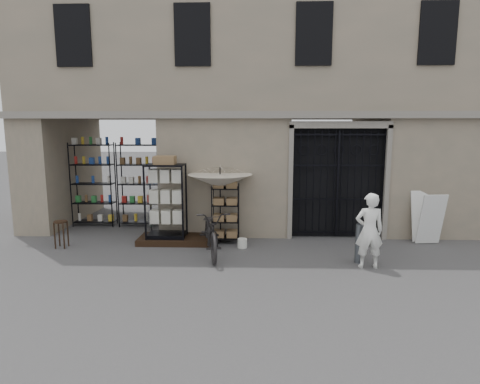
{
  "coord_description": "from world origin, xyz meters",
  "views": [
    {
      "loc": [
        -0.49,
        -8.4,
        2.94
      ],
      "look_at": [
        -0.8,
        1.4,
        1.35
      ],
      "focal_mm": 30.0,
      "sensor_mm": 36.0,
      "label": 1
    }
  ],
  "objects_px": {
    "wooden_stool": "(61,234)",
    "easel_sign": "(427,218)",
    "market_umbrella": "(220,178)",
    "steel_bollard": "(359,243)",
    "shopkeeper": "(367,267)",
    "display_cabinet": "(166,205)",
    "white_bucket": "(242,243)",
    "bicycle": "(211,254)",
    "wire_rack": "(226,214)"
  },
  "relations": [
    {
      "from": "steel_bollard",
      "to": "market_umbrella",
      "type": "bearing_deg",
      "value": 153.91
    },
    {
      "from": "wire_rack",
      "to": "white_bucket",
      "type": "bearing_deg",
      "value": -39.78
    },
    {
      "from": "wooden_stool",
      "to": "easel_sign",
      "type": "xyz_separation_m",
      "value": [
        9.15,
        0.67,
        0.32
      ]
    },
    {
      "from": "steel_bollard",
      "to": "shopkeeper",
      "type": "bearing_deg",
      "value": -68.82
    },
    {
      "from": "wire_rack",
      "to": "wooden_stool",
      "type": "height_order",
      "value": "wire_rack"
    },
    {
      "from": "bicycle",
      "to": "shopkeeper",
      "type": "relative_size",
      "value": 1.3
    },
    {
      "from": "wire_rack",
      "to": "easel_sign",
      "type": "relative_size",
      "value": 1.17
    },
    {
      "from": "market_umbrella",
      "to": "wire_rack",
      "type": "bearing_deg",
      "value": -27.75
    },
    {
      "from": "wire_rack",
      "to": "steel_bollard",
      "type": "relative_size",
      "value": 1.75
    },
    {
      "from": "market_umbrella",
      "to": "white_bucket",
      "type": "height_order",
      "value": "market_umbrella"
    },
    {
      "from": "bicycle",
      "to": "steel_bollard",
      "type": "distance_m",
      "value": 3.34
    },
    {
      "from": "white_bucket",
      "to": "steel_bollard",
      "type": "xyz_separation_m",
      "value": [
        2.57,
        -1.02,
        0.32
      ]
    },
    {
      "from": "white_bucket",
      "to": "steel_bollard",
      "type": "distance_m",
      "value": 2.78
    },
    {
      "from": "display_cabinet",
      "to": "steel_bollard",
      "type": "height_order",
      "value": "display_cabinet"
    },
    {
      "from": "white_bucket",
      "to": "bicycle",
      "type": "bearing_deg",
      "value": -141.51
    },
    {
      "from": "steel_bollard",
      "to": "easel_sign",
      "type": "distance_m",
      "value": 2.65
    },
    {
      "from": "steel_bollard",
      "to": "shopkeeper",
      "type": "xyz_separation_m",
      "value": [
        0.12,
        -0.31,
        -0.43
      ]
    },
    {
      "from": "bicycle",
      "to": "market_umbrella",
      "type": "bearing_deg",
      "value": 71.3
    },
    {
      "from": "shopkeeper",
      "to": "wire_rack",
      "type": "bearing_deg",
      "value": -30.44
    },
    {
      "from": "display_cabinet",
      "to": "steel_bollard",
      "type": "relative_size",
      "value": 2.35
    },
    {
      "from": "wooden_stool",
      "to": "steel_bollard",
      "type": "height_order",
      "value": "steel_bollard"
    },
    {
      "from": "wire_rack",
      "to": "market_umbrella",
      "type": "height_order",
      "value": "market_umbrella"
    },
    {
      "from": "wooden_stool",
      "to": "shopkeeper",
      "type": "height_order",
      "value": "wooden_stool"
    },
    {
      "from": "display_cabinet",
      "to": "white_bucket",
      "type": "distance_m",
      "value": 2.16
    },
    {
      "from": "wooden_stool",
      "to": "shopkeeper",
      "type": "relative_size",
      "value": 0.42
    },
    {
      "from": "wire_rack",
      "to": "shopkeeper",
      "type": "xyz_separation_m",
      "value": [
        3.13,
        -1.78,
        -0.74
      ]
    },
    {
      "from": "display_cabinet",
      "to": "bicycle",
      "type": "height_order",
      "value": "display_cabinet"
    },
    {
      "from": "display_cabinet",
      "to": "wooden_stool",
      "type": "relative_size",
      "value": 3.04
    },
    {
      "from": "display_cabinet",
      "to": "shopkeeper",
      "type": "distance_m",
      "value": 5.03
    },
    {
      "from": "wire_rack",
      "to": "bicycle",
      "type": "relative_size",
      "value": 0.72
    },
    {
      "from": "easel_sign",
      "to": "shopkeeper",
      "type": "bearing_deg",
      "value": -142.69
    },
    {
      "from": "wire_rack",
      "to": "bicycle",
      "type": "bearing_deg",
      "value": -99.17
    },
    {
      "from": "market_umbrella",
      "to": "steel_bollard",
      "type": "bearing_deg",
      "value": -26.09
    },
    {
      "from": "bicycle",
      "to": "shopkeeper",
      "type": "height_order",
      "value": "bicycle"
    },
    {
      "from": "market_umbrella",
      "to": "easel_sign",
      "type": "relative_size",
      "value": 1.81
    },
    {
      "from": "white_bucket",
      "to": "easel_sign",
      "type": "xyz_separation_m",
      "value": [
        4.69,
        0.54,
        0.55
      ]
    },
    {
      "from": "bicycle",
      "to": "wooden_stool",
      "type": "bearing_deg",
      "value": 161.45
    },
    {
      "from": "wooden_stool",
      "to": "market_umbrella",
      "type": "bearing_deg",
      "value": 9.51
    },
    {
      "from": "wooden_stool",
      "to": "steel_bollard",
      "type": "bearing_deg",
      "value": -7.25
    },
    {
      "from": "white_bucket",
      "to": "market_umbrella",
      "type": "bearing_deg",
      "value": 138.11
    },
    {
      "from": "easel_sign",
      "to": "wooden_stool",
      "type": "bearing_deg",
      "value": 178.36
    },
    {
      "from": "display_cabinet",
      "to": "market_umbrella",
      "type": "bearing_deg",
      "value": 3.42
    },
    {
      "from": "steel_bollard",
      "to": "bicycle",
      "type": "bearing_deg",
      "value": 172.03
    },
    {
      "from": "bicycle",
      "to": "wooden_stool",
      "type": "xyz_separation_m",
      "value": [
        -3.75,
        0.43,
        0.35
      ]
    },
    {
      "from": "display_cabinet",
      "to": "shopkeeper",
      "type": "xyz_separation_m",
      "value": [
        4.64,
        -1.69,
        -0.99
      ]
    },
    {
      "from": "white_bucket",
      "to": "shopkeeper",
      "type": "distance_m",
      "value": 3.0
    },
    {
      "from": "wire_rack",
      "to": "market_umbrella",
      "type": "xyz_separation_m",
      "value": [
        -0.14,
        0.07,
        0.94
      ]
    },
    {
      "from": "white_bucket",
      "to": "display_cabinet",
      "type": "bearing_deg",
      "value": 169.51
    },
    {
      "from": "display_cabinet",
      "to": "easel_sign",
      "type": "height_order",
      "value": "display_cabinet"
    },
    {
      "from": "steel_bollard",
      "to": "shopkeeper",
      "type": "distance_m",
      "value": 0.54
    }
  ]
}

